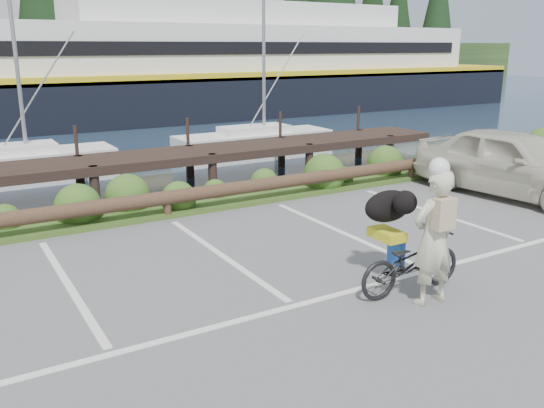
% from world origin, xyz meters
% --- Properties ---
extents(ground, '(72.00, 72.00, 0.00)m').
position_xyz_m(ground, '(0.00, 0.00, 0.00)').
color(ground, '#565658').
extents(vegetation_strip, '(34.00, 1.60, 0.10)m').
position_xyz_m(vegetation_strip, '(0.00, 5.30, 0.05)').
color(vegetation_strip, '#3D5B21').
rests_on(vegetation_strip, ground).
extents(log_rail, '(32.00, 0.30, 0.60)m').
position_xyz_m(log_rail, '(0.00, 4.60, 0.00)').
color(log_rail, '#443021').
rests_on(log_rail, ground).
extents(bicycle, '(1.82, 0.70, 0.94)m').
position_xyz_m(bicycle, '(1.74, -0.86, 0.47)').
color(bicycle, black).
rests_on(bicycle, ground).
extents(cyclist, '(0.73, 0.49, 1.95)m').
position_xyz_m(cyclist, '(1.72, -1.28, 0.97)').
color(cyclist, beige).
rests_on(cyclist, ground).
extents(dog, '(0.45, 0.87, 0.49)m').
position_xyz_m(dog, '(1.76, -0.28, 1.19)').
color(dog, black).
rests_on(dog, bicycle).
extents(parked_car, '(2.52, 5.04, 1.65)m').
position_xyz_m(parked_car, '(7.90, 2.13, 0.83)').
color(parked_car, '#BAB7A3').
rests_on(parked_car, ground).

